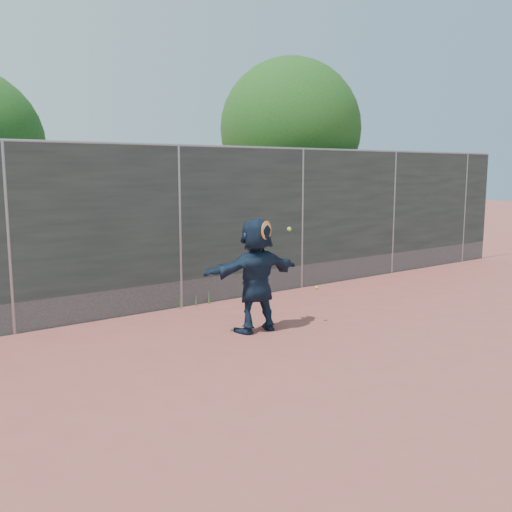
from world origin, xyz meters
TOP-DOWN VIEW (x-y plane):
  - ground at (0.00, 0.00)m, footprint 80.00×80.00m
  - player at (0.16, 1.36)m, footprint 1.73×0.66m
  - ball_ground at (3.14, 3.15)m, footprint 0.07×0.07m
  - fence at (-0.00, 3.50)m, footprint 20.00×0.06m
  - swing_action at (0.26, 1.16)m, footprint 0.64×0.15m
  - tree_right at (4.68, 5.75)m, footprint 3.78×3.60m
  - weed_clump at (0.29, 3.38)m, footprint 0.68×0.07m

SIDE VIEW (x-z plane):
  - ground at x=0.00m, z-range 0.00..0.00m
  - ball_ground at x=3.14m, z-range 0.00..0.07m
  - weed_clump at x=0.29m, z-range -0.02..0.28m
  - player at x=0.16m, z-range 0.00..1.82m
  - fence at x=0.00m, z-range 0.07..3.09m
  - swing_action at x=0.26m, z-range 1.36..1.87m
  - tree_right at x=4.68m, z-range 0.80..6.19m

